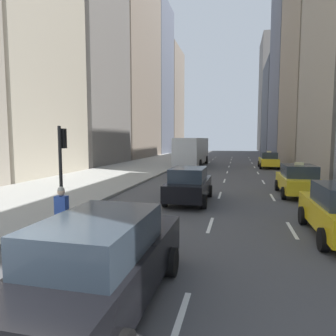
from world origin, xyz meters
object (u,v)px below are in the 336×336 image
(sedan_silver_behind, at_px, (104,262))
(city_bus, at_px, (193,151))
(taxi_second, at_px, (269,160))
(taxi_third, at_px, (298,180))
(sedan_black_near, at_px, (189,184))
(skateboarder, at_px, (62,213))
(traffic_light_pole, at_px, (62,159))

(sedan_silver_behind, xyz_separation_m, city_bus, (-2.81, 29.87, 0.87))
(city_bus, bearing_deg, taxi_second, -5.74)
(taxi_third, bearing_deg, city_bus, 116.18)
(taxi_second, height_order, taxi_third, same)
(taxi_third, xyz_separation_m, sedan_black_near, (-5.60, -3.03, 0.00))
(taxi_third, relative_size, sedan_black_near, 0.96)
(taxi_third, bearing_deg, skateboarder, -129.97)
(sedan_silver_behind, height_order, city_bus, city_bus)
(sedan_black_near, distance_m, skateboarder, 7.37)
(taxi_second, relative_size, traffic_light_pole, 1.22)
(traffic_light_pole, bearing_deg, taxi_third, 39.41)
(taxi_second, height_order, sedan_black_near, taxi_second)
(sedan_black_near, distance_m, city_bus, 20.35)
(taxi_second, xyz_separation_m, skateboarder, (-8.29, -26.16, 0.08))
(sedan_black_near, bearing_deg, taxi_third, 28.40)
(sedan_black_near, relative_size, sedan_silver_behind, 0.92)
(city_bus, distance_m, skateboarder, 27.02)
(sedan_black_near, height_order, skateboarder, skateboarder)
(sedan_silver_behind, distance_m, traffic_light_pole, 6.48)
(taxi_third, bearing_deg, sedan_silver_behind, -113.69)
(taxi_third, height_order, city_bus, city_bus)
(sedan_silver_behind, bearing_deg, sedan_black_near, 90.00)
(sedan_black_near, bearing_deg, skateboarder, -111.41)
(sedan_silver_behind, bearing_deg, traffic_light_pole, 128.79)
(taxi_second, bearing_deg, city_bus, 174.26)
(sedan_black_near, bearing_deg, sedan_silver_behind, -90.00)
(city_bus, relative_size, traffic_light_pole, 3.23)
(sedan_silver_behind, bearing_deg, taxi_second, 79.08)
(sedan_black_near, distance_m, sedan_silver_behind, 9.74)
(taxi_second, xyz_separation_m, sedan_black_near, (-5.60, -19.29, 0.00))
(skateboarder, xyz_separation_m, traffic_light_pole, (-1.26, 2.04, 1.45))
(taxi_third, relative_size, sedan_silver_behind, 0.89)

